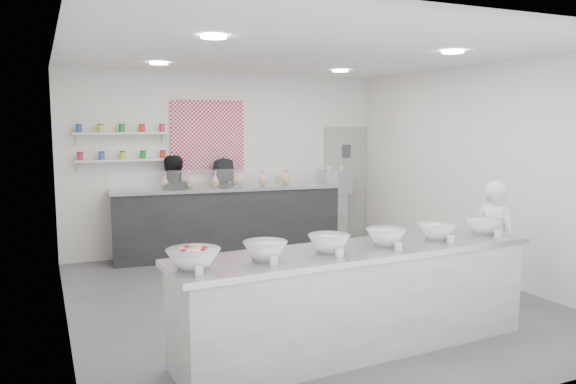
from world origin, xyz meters
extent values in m
plane|color=#515156|center=(0.00, 0.00, 0.00)|extent=(6.00, 6.00, 0.00)
plane|color=white|center=(0.00, 0.00, 3.00)|extent=(6.00, 6.00, 0.00)
plane|color=white|center=(0.00, 3.00, 1.50)|extent=(5.50, 0.00, 5.50)
plane|color=white|center=(-2.75, 0.00, 1.50)|extent=(0.00, 6.00, 6.00)
plane|color=white|center=(2.75, 0.00, 1.50)|extent=(0.00, 6.00, 6.00)
cube|color=#9B9B98|center=(2.30, 2.97, 1.05)|extent=(0.88, 0.04, 2.10)
cube|color=#B30939|center=(-0.35, 2.98, 1.95)|extent=(1.25, 0.03, 1.20)
cube|color=silver|center=(-1.75, 2.90, 1.60)|extent=(1.45, 0.22, 0.04)
cube|color=silver|center=(-1.75, 2.90, 2.02)|extent=(1.45, 0.22, 0.04)
cylinder|color=white|center=(-1.40, -1.00, 2.98)|extent=(0.24, 0.24, 0.02)
cylinder|color=white|center=(1.40, -1.00, 2.98)|extent=(0.24, 0.24, 0.02)
cylinder|color=white|center=(-1.40, 1.60, 2.98)|extent=(0.24, 0.24, 0.02)
cylinder|color=white|center=(1.40, 1.60, 2.98)|extent=(0.24, 0.24, 0.02)
cube|color=#9B9A96|center=(-0.20, -1.66, 0.50)|extent=(3.71, 1.02, 1.00)
cube|color=black|center=(-0.16, 2.53, 0.57)|extent=(3.75, 1.05, 1.15)
cube|color=white|center=(-0.19, 2.21, 1.30)|extent=(3.63, 0.39, 0.31)
cube|color=#9B9A96|center=(1.55, 2.78, 0.45)|extent=(1.20, 0.38, 0.89)
cube|color=#93969E|center=(1.97, 2.78, 1.10)|extent=(0.55, 0.38, 0.42)
imported|color=white|center=(2.05, -1.11, 0.76)|extent=(0.47, 0.61, 1.51)
imported|color=black|center=(-1.02, 2.78, 0.83)|extent=(0.81, 0.63, 1.66)
imported|color=black|center=(-0.14, 2.78, 0.80)|extent=(0.92, 0.78, 1.61)
camera|label=1|loc=(-2.94, -6.18, 2.20)|focal=35.00mm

